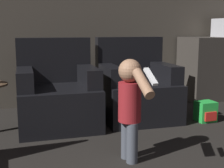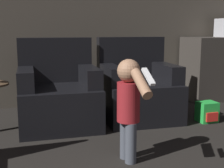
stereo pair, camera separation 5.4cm
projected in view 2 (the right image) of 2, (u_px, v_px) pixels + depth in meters
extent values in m
cube|color=#51493F|center=(65.00, 9.00, 4.16)|extent=(8.40, 0.05, 2.60)
cube|color=black|center=(59.00, 106.00, 3.34)|extent=(0.87, 0.87, 0.43)
cube|color=black|center=(55.00, 60.00, 3.57)|extent=(0.83, 0.20, 0.51)
cube|color=black|center=(26.00, 79.00, 3.20)|extent=(0.20, 0.67, 0.20)
cube|color=black|center=(89.00, 76.00, 3.37)|extent=(0.20, 0.67, 0.20)
cube|color=black|center=(139.00, 100.00, 3.62)|extent=(0.88, 0.88, 0.43)
cube|color=black|center=(131.00, 58.00, 3.85)|extent=(0.83, 0.21, 0.51)
cube|color=black|center=(111.00, 74.00, 3.48)|extent=(0.20, 0.68, 0.20)
cube|color=black|center=(166.00, 72.00, 3.64)|extent=(0.20, 0.68, 0.20)
cylinder|color=#474C56|center=(131.00, 143.00, 2.42)|extent=(0.09, 0.09, 0.32)
cylinder|color=#474C56|center=(125.00, 139.00, 2.51)|extent=(0.09, 0.09, 0.32)
cylinder|color=maroon|center=(128.00, 102.00, 2.41)|extent=(0.18, 0.18, 0.31)
sphere|color=#A37556|center=(129.00, 71.00, 2.37)|extent=(0.18, 0.18, 0.18)
cylinder|color=#A37556|center=(123.00, 101.00, 2.51)|extent=(0.07, 0.07, 0.26)
cylinder|color=#A37556|center=(141.00, 83.00, 2.17)|extent=(0.07, 0.26, 0.19)
cube|color=white|center=(148.00, 77.00, 2.05)|extent=(0.04, 0.16, 0.10)
cube|color=green|center=(207.00, 112.00, 3.52)|extent=(0.21, 0.18, 0.23)
cube|color=red|center=(212.00, 117.00, 3.43)|extent=(0.14, 0.02, 0.10)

